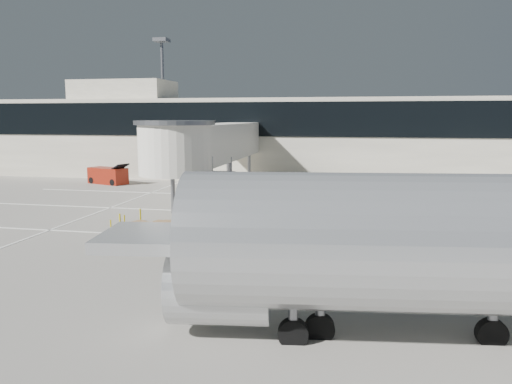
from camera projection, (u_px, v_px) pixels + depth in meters
ground at (212, 249)px, 23.80m from camera, size 140.00×140.00×0.00m
lane_markings at (243, 212)px, 32.97m from camera, size 40.00×30.00×0.02m
terminal at (290, 137)px, 52.25m from camera, size 64.00×12.11×15.20m
jet_bridge at (207, 144)px, 35.83m from camera, size 5.70×20.40×6.03m
baggage_tug at (294, 215)px, 29.22m from camera, size 2.58×2.07×1.55m
suitcase_cart at (377, 214)px, 29.70m from camera, size 3.58×1.48×1.40m
box_cart_near at (158, 233)px, 24.23m from camera, size 4.16×2.51×1.60m
box_cart_far at (143, 235)px, 24.41m from camera, size 3.47×1.61×1.34m
ground_worker at (252, 255)px, 19.76m from camera, size 0.65×0.48×1.66m
minivan at (408, 191)px, 34.40m from camera, size 4.01×5.65×1.99m
belt_loader at (108, 176)px, 46.75m from camera, size 4.37×2.82×1.98m
aircraft at (498, 246)px, 13.51m from camera, size 19.55×5.80×4.91m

